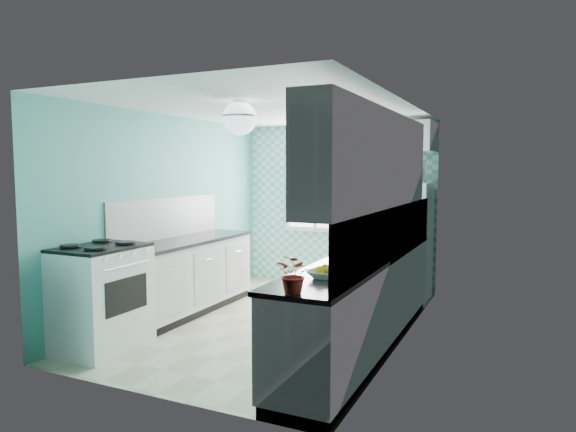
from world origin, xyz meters
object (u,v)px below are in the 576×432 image
at_px(potted_plant, 295,274).
at_px(ceiling_light, 240,118).
at_px(microwave, 405,172).
at_px(stove, 101,296).
at_px(sink, 389,244).
at_px(fridge, 403,241).
at_px(fruit_bowl, 324,274).

bearing_deg(potted_plant, ceiling_light, 132.28).
xyz_separation_m(ceiling_light, microwave, (1.11, 2.59, -0.55)).
relative_size(ceiling_light, stove, 0.34).
bearing_deg(sink, fridge, 90.83).
relative_size(ceiling_light, fridge, 0.21).
bearing_deg(microwave, stove, 52.85).
xyz_separation_m(fridge, potted_plant, (0.09, -3.91, 0.26)).
bearing_deg(fruit_bowl, sink, 89.88).
distance_m(fridge, stove, 4.06).
height_order(fridge, microwave, microwave).
distance_m(stove, potted_plant, 2.53).
bearing_deg(microwave, fruit_bowl, 89.17).
bearing_deg(fridge, potted_plant, -86.74).
height_order(sink, microwave, microwave).
bearing_deg(potted_plant, microwave, 91.32).
bearing_deg(sink, fruit_bowl, -93.74).
xyz_separation_m(ceiling_light, fruit_bowl, (1.20, -0.74, -1.35)).
relative_size(sink, potted_plant, 1.89).
bearing_deg(microwave, ceiling_light, 64.43).
bearing_deg(potted_plant, fruit_bowl, 90.00).
distance_m(potted_plant, microwave, 3.97).
bearing_deg(sink, stove, -142.33).
relative_size(sink, fruit_bowl, 2.04).
bearing_deg(stove, fridge, 53.46).
bearing_deg(potted_plant, stove, 166.32).
height_order(sink, potted_plant, sink).
xyz_separation_m(ceiling_light, sink, (1.20, 1.38, -1.39)).
relative_size(stove, fruit_bowl, 3.97).
bearing_deg(fridge, ceiling_light, -111.26).
bearing_deg(stove, ceiling_light, 29.75).
height_order(ceiling_light, potted_plant, ceiling_light).
bearing_deg(fruit_bowl, potted_plant, -90.00).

